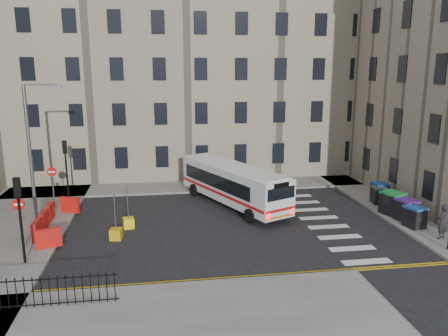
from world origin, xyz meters
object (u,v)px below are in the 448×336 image
object	(u,v)px
wheelie_bin_e	(380,192)
pedestrian	(442,222)
bus	(233,183)
wheelie_bin_c	(392,203)
wheelie_bin_d	(379,195)
bollard_chevron	(116,234)
streetlamp	(30,152)
bollard_yellow	(129,223)
wheelie_bin_a	(415,217)
wheelie_bin_b	(406,210)

from	to	relation	value
wheelie_bin_e	pedestrian	distance (m)	7.04
bus	wheelie_bin_c	world-z (taller)	bus
wheelie_bin_c	pedestrian	distance (m)	4.23
wheelie_bin_d	bollard_chevron	bearing A→B (deg)	-160.40
wheelie_bin_c	wheelie_bin_d	world-z (taller)	wheelie_bin_c
pedestrian	streetlamp	bearing A→B (deg)	-44.98
streetlamp	pedestrian	xyz separation A→B (m)	(22.09, -6.16, -3.24)
bollard_chevron	wheelie_bin_e	bearing A→B (deg)	13.57
wheelie_bin_c	bollard_yellow	size ratio (longest dim) A/B	2.66
streetlamp	wheelie_bin_e	distance (m)	22.59
wheelie_bin_c	bollard_chevron	bearing A→B (deg)	163.15
wheelie_bin_c	streetlamp	bearing A→B (deg)	153.32
streetlamp	pedestrian	bearing A→B (deg)	-15.59
wheelie_bin_a	bollard_chevron	size ratio (longest dim) A/B	2.13
pedestrian	wheelie_bin_b	bearing A→B (deg)	-114.30
bus	bollard_yellow	world-z (taller)	bus
wheelie_bin_e	streetlamp	bearing A→B (deg)	-176.72
wheelie_bin_c	bus	bearing A→B (deg)	137.19
wheelie_bin_d	wheelie_bin_e	bearing A→B (deg)	66.94
wheelie_bin_b	streetlamp	bearing A→B (deg)	160.46
wheelie_bin_a	bollard_yellow	distance (m)	16.42
wheelie_bin_d	wheelie_bin_e	distance (m)	0.79
wheelie_bin_a	wheelie_bin_d	bearing A→B (deg)	74.81
bus	wheelie_bin_c	bearing A→B (deg)	-45.53
bus	bollard_chevron	size ratio (longest dim) A/B	16.58
streetlamp	wheelie_bin_d	xyz separation A→B (m)	(21.89, 0.20, -3.61)
wheelie_bin_a	wheelie_bin_b	xyz separation A→B (m)	(0.15, 1.12, 0.04)
wheelie_bin_a	wheelie_bin_e	xyz separation A→B (m)	(0.62, 5.20, 0.00)
wheelie_bin_a	bollard_yellow	world-z (taller)	wheelie_bin_a
wheelie_bin_e	bollard_chevron	distance (m)	17.87
wheelie_bin_c	wheelie_bin_d	distance (m)	2.18
streetlamp	wheelie_bin_a	size ratio (longest dim) A/B	6.37
wheelie_bin_b	bollard_yellow	size ratio (longest dim) A/B	2.24
bollard_chevron	streetlamp	bearing A→B (deg)	146.00
wheelie_bin_d	bollard_chevron	world-z (taller)	wheelie_bin_d
streetlamp	wheelie_bin_b	size ratio (longest dim) A/B	6.05
bus	wheelie_bin_e	distance (m)	10.19
wheelie_bin_b	wheelie_bin_e	world-z (taller)	wheelie_bin_b
wheelie_bin_e	bollard_yellow	distance (m)	17.00
streetlamp	wheelie_bin_a	bearing A→B (deg)	-11.30
wheelie_bin_c	wheelie_bin_e	size ratio (longest dim) A/B	1.31
wheelie_bin_e	pedestrian	size ratio (longest dim) A/B	0.64
wheelie_bin_c	wheelie_bin_e	xyz separation A→B (m)	(0.68, 2.83, -0.10)
wheelie_bin_a	bollard_chevron	world-z (taller)	wheelie_bin_a
bollard_yellow	wheelie_bin_d	bearing A→B (deg)	6.38
wheelie_bin_a	bollard_chevron	xyz separation A→B (m)	(-16.75, 1.01, -0.46)
wheelie_bin_c	bollard_chevron	world-z (taller)	wheelie_bin_c
wheelie_bin_e	bollard_yellow	bearing A→B (deg)	-170.47
streetlamp	wheelie_bin_b	xyz separation A→B (m)	(21.83, -3.22, -3.53)
streetlamp	wheelie_bin_b	world-z (taller)	streetlamp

